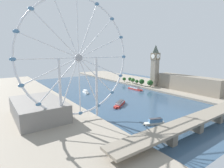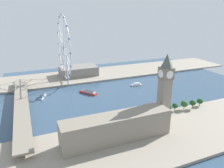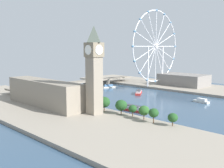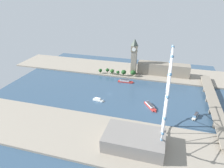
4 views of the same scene
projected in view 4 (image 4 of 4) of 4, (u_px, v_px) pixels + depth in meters
ground_plane at (110, 93)px, 361.51m from camera, size 406.27×406.27×0.00m
riverbank_left at (124, 70)px, 463.38m from camera, size 90.00×520.00×3.00m
riverbank_right at (84, 134)px, 258.35m from camera, size 90.00×520.00×3.00m
clock_tower at (134, 56)px, 419.68m from camera, size 13.56×13.56×76.71m
parliament_block at (163, 69)px, 427.48m from camera, size 22.00×107.64×25.52m
tree_row_embankment at (120, 72)px, 427.35m from camera, size 12.76×81.20×13.22m
ferris_wheel at (167, 93)px, 231.92m from camera, size 111.58×3.20×114.52m
riverside_hall at (134, 140)px, 233.52m from camera, size 43.58×69.98×17.03m
river_bridge at (213, 103)px, 315.77m from camera, size 218.27×17.16×10.52m
tour_boat_0 at (125, 81)px, 403.75m from camera, size 7.90×35.02×5.75m
tour_boat_1 at (150, 106)px, 319.11m from camera, size 31.03×23.57×5.05m
tour_boat_2 at (98, 100)px, 337.05m from camera, size 7.19×21.42×4.98m
tour_boat_3 at (195, 116)px, 293.73m from camera, size 22.21×11.64×5.81m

